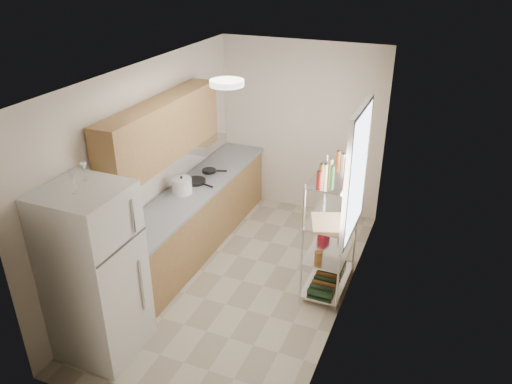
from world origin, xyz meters
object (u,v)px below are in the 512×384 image
refrigerator (95,273)px  frying_pan_large (196,181)px  rice_cooker (182,186)px  cutting_board (328,223)px  espresso_machine (350,194)px

refrigerator → frying_pan_large: size_ratio=6.88×
rice_cooker → cutting_board: rice_cooker is taller
cutting_board → espresso_machine: size_ratio=1.76×
refrigerator → rice_cooker: size_ratio=7.14×
refrigerator → cutting_board: size_ratio=4.06×
rice_cooker → cutting_board: 2.01m
frying_pan_large → refrigerator: bearing=-72.6°
rice_cooker → cutting_board: (1.99, -0.26, 0.02)m
refrigerator → frying_pan_large: bearing=92.4°
cutting_board → espresso_machine: espresso_machine is taller
frying_pan_large → espresso_machine: (2.09, -0.03, 0.22)m
refrigerator → espresso_machine: refrigerator is taller
refrigerator → espresso_machine: 2.97m
refrigerator → frying_pan_large: (-0.09, 2.21, 0.01)m
frying_pan_large → cutting_board: 2.07m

